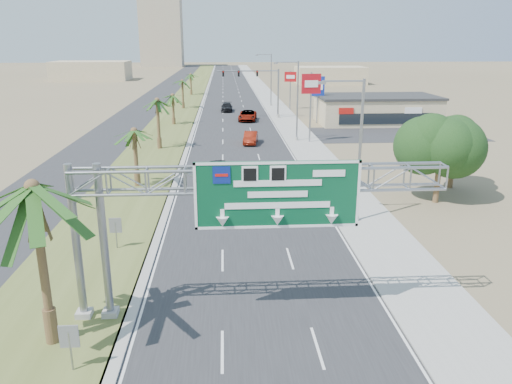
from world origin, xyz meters
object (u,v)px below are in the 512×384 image
object	(u,v)px
car_left_lane	(220,170)
store_building	(376,110)
pole_sign_red_near	(311,88)
pole_sign_red_far	(290,79)
car_right_lane	(248,116)
palm_near	(32,188)
car_mid_lane	(251,138)
car_far	(227,107)
pole_sign_blue	(318,88)
signal_mast	(266,89)
sign_gantry	(241,192)

from	to	relation	value
car_left_lane	store_building	bearing A→B (deg)	45.99
pole_sign_red_near	pole_sign_red_far	world-z (taller)	pole_sign_red_near
store_building	car_right_lane	world-z (taller)	store_building
palm_near	car_mid_lane	xyz separation A→B (m)	(10.70, 42.61, -6.17)
car_far	pole_sign_red_far	xyz separation A→B (m)	(11.85, 1.86, 4.81)
store_building	car_right_lane	xyz separation A→B (m)	(-20.00, 3.38, -1.18)
car_left_lane	pole_sign_blue	world-z (taller)	pole_sign_blue
signal_mast	pole_sign_blue	xyz separation A→B (m)	(7.56, -5.69, 0.56)
store_building	car_left_lane	size ratio (longest dim) A/B	3.66
car_right_lane	car_left_lane	bearing A→B (deg)	-90.78
palm_near	car_mid_lane	bearing A→B (deg)	75.90
car_mid_lane	pole_sign_red_far	bearing A→B (deg)	81.56
car_mid_lane	car_right_lane	xyz separation A→B (m)	(0.50, 18.78, 0.07)
sign_gantry	pole_sign_red_near	distance (m)	42.26
pole_sign_blue	car_mid_lane	bearing A→B (deg)	-125.62
car_mid_lane	car_right_lane	world-z (taller)	car_right_lane
palm_near	pole_sign_blue	bearing A→B (deg)	69.38
car_left_lane	car_right_lane	distance (m)	35.48
sign_gantry	car_left_lane	world-z (taller)	sign_gantry
sign_gantry	palm_near	distance (m)	8.41
store_building	pole_sign_blue	world-z (taller)	pole_sign_blue
palm_near	pole_sign_red_far	xyz separation A→B (m)	(19.78, 74.64, -1.38)
palm_near	car_right_lane	size ratio (longest dim) A/B	1.41
car_mid_lane	pole_sign_red_near	distance (m)	9.66
pole_sign_red_near	pole_sign_blue	xyz separation A→B (m)	(3.73, 15.32, -1.43)
signal_mast	car_left_lane	distance (m)	38.75
sign_gantry	pole_sign_red_far	distance (m)	73.64
car_mid_lane	car_far	distance (m)	30.30
car_mid_lane	car_right_lane	size ratio (longest dim) A/B	0.77
car_right_lane	store_building	bearing A→B (deg)	-3.54
car_far	car_right_lane	bearing A→B (deg)	-72.57
sign_gantry	car_far	bearing A→B (deg)	90.17
palm_near	store_building	size ratio (longest dim) A/B	0.46
palm_near	car_right_lane	bearing A→B (deg)	79.66
car_mid_lane	pole_sign_red_far	xyz separation A→B (m)	(9.08, 32.03, 4.80)
sign_gantry	car_mid_lane	bearing A→B (deg)	86.40
car_mid_lane	car_far	size ratio (longest dim) A/B	0.90
pole_sign_blue	car_far	bearing A→B (deg)	134.01
car_left_lane	pole_sign_red_far	world-z (taller)	pole_sign_red_far
car_right_lane	pole_sign_red_near	world-z (taller)	pole_sign_red_near
palm_near	pole_sign_red_near	xyz separation A→B (m)	(18.20, 42.96, -0.09)
pole_sign_red_near	pole_sign_red_far	size ratio (longest dim) A/B	1.23
store_building	sign_gantry	bearing A→B (deg)	-112.36
palm_near	car_far	distance (m)	73.47
palm_near	pole_sign_blue	world-z (taller)	palm_near
sign_gantry	pole_sign_blue	world-z (taller)	sign_gantry
car_mid_lane	car_far	world-z (taller)	car_mid_lane
store_building	pole_sign_red_far	distance (m)	20.49
pole_sign_red_near	car_left_lane	bearing A→B (deg)	-123.74
sign_gantry	car_far	size ratio (longest dim) A/B	3.29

